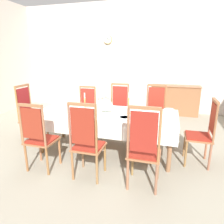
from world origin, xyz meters
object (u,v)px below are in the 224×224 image
at_px(chair_head_west, 30,114).
at_px(spoon_primary, 132,119).
at_px(bowl_near_left, 125,118).
at_px(mounted_clock, 108,39).
at_px(bowl_far_left, 169,110).
at_px(spoon_secondary, 72,104).
at_px(chair_south_c, 144,148).
at_px(bowl_near_right, 76,104).
at_px(candlestick_east, 129,105).
at_px(dining_table, 106,116).
at_px(chair_north_a, 86,108).
at_px(chair_north_c, 155,112).
at_px(chair_north_b, 118,110).
at_px(chair_head_east, 203,132).
at_px(chair_south_b, 87,141).
at_px(chair_south_a, 39,136).
at_px(bowl_far_right, 64,114).
at_px(soup_tureen, 106,107).
at_px(candlestick_west, 85,103).
at_px(sideboard, 175,100).

distance_m(chair_head_west, spoon_primary, 2.25).
relative_size(bowl_near_left, mounted_clock, 0.69).
relative_size(bowl_far_left, spoon_secondary, 1.04).
bearing_deg(chair_south_c, bowl_near_right, 141.38).
xyz_separation_m(candlestick_east, spoon_primary, (0.12, -0.30, -0.15)).
height_order(bowl_near_right, mounted_clock, mounted_clock).
bearing_deg(dining_table, chair_head_west, 180.00).
bearing_deg(chair_north_a, chair_north_c, -179.77).
bearing_deg(bowl_far_left, spoon_secondary, -179.90).
relative_size(spoon_secondary, mounted_clock, 0.63).
relative_size(candlestick_east, mounted_clock, 1.40).
height_order(chair_north_b, chair_head_east, chair_north_b).
bearing_deg(chair_head_east, chair_south_b, 118.81).
distance_m(bowl_near_left, spoon_secondary, 1.50).
relative_size(chair_head_east, bowl_far_left, 6.15).
bearing_deg(chair_south_a, chair_north_a, 90.00).
height_order(chair_south_a, bowl_far_left, chair_south_a).
xyz_separation_m(dining_table, chair_south_a, (-0.80, -0.91, -0.13)).
relative_size(chair_north_c, chair_head_west, 0.98).
bearing_deg(bowl_far_left, spoon_primary, -128.55).
distance_m(chair_south_a, candlestick_east, 1.57).
bearing_deg(mounted_clock, chair_north_a, -85.68).
height_order(chair_head_west, bowl_far_left, chair_head_west).
distance_m(bowl_far_left, spoon_primary, 0.91).
xyz_separation_m(chair_south_b, bowl_far_right, (-0.65, 0.55, 0.20)).
bearing_deg(mounted_clock, chair_south_b, -76.79).
relative_size(chair_head_east, spoon_secondary, 6.37).
relative_size(chair_head_west, bowl_near_right, 8.64).
height_order(chair_north_b, bowl_far_right, chair_north_b).
height_order(chair_head_west, spoon_secondary, chair_head_west).
distance_m(chair_north_b, bowl_near_right, 0.99).
height_order(chair_north_a, chair_south_b, chair_south_b).
bearing_deg(soup_tureen, candlestick_west, 180.00).
distance_m(chair_south_c, soup_tureen, 1.27).
bearing_deg(chair_north_c, chair_south_a, 48.44).
xyz_separation_m(chair_north_a, bowl_near_right, (0.01, -0.54, 0.24)).
bearing_deg(candlestick_east, chair_head_west, 180.00).
distance_m(soup_tureen, sideboard, 3.30).
xyz_separation_m(chair_north_c, chair_head_east, (0.85, -0.92, -0.02)).
relative_size(candlestick_east, spoon_secondary, 2.21).
xyz_separation_m(chair_south_c, soup_tureen, (-0.82, 0.92, 0.29)).
height_order(bowl_far_right, spoon_primary, bowl_far_right).
bearing_deg(chair_north_c, soup_tureen, 48.13).
height_order(dining_table, chair_head_west, chair_head_west).
relative_size(chair_south_a, chair_head_west, 0.92).
relative_size(bowl_near_right, bowl_far_left, 0.77).
distance_m(candlestick_west, bowl_far_left, 1.58).
height_order(chair_south_a, spoon_secondary, chair_south_a).
relative_size(chair_south_b, chair_head_west, 0.98).
relative_size(chair_south_c, soup_tureen, 4.57).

